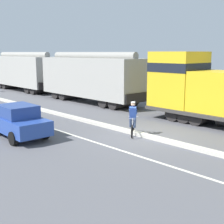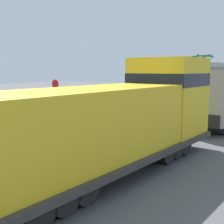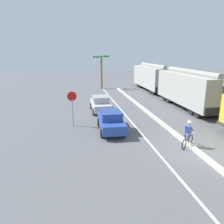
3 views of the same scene
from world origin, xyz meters
name	(u,v)px [view 1 (image 1 of 3)]	position (x,y,z in m)	size (l,w,h in m)	color
ground_plane	(140,136)	(0.00, 0.00, 0.00)	(120.00, 120.00, 0.00)	#56565B
median_curb	(70,117)	(0.00, 6.00, 0.08)	(0.36, 36.00, 0.16)	beige
lane_stripe	(37,124)	(-2.40, 6.00, 0.00)	(0.14, 36.00, 0.01)	silver
hopper_car_lead	(91,78)	(5.07, 9.94, 2.08)	(2.90, 10.60, 4.18)	#A4A19A
hopper_car_middle	(24,72)	(5.07, 21.54, 2.08)	(2.90, 10.60, 4.18)	#A8A59E
parked_car_blue	(17,121)	(-4.56, 4.14, 0.82)	(1.93, 4.25, 1.62)	#28479E
cyclist	(133,120)	(-0.19, 0.36, 0.82)	(1.37, 1.12, 1.71)	black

